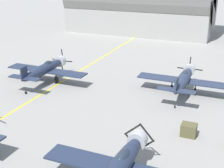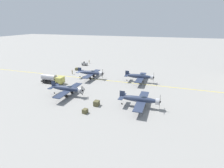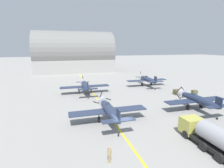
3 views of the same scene
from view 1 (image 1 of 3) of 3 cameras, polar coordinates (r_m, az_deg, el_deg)
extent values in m
ellipsoid|color=#263049|center=(44.20, -12.45, 2.58)|extent=(1.50, 9.50, 1.42)
cylinder|color=#B7B7BC|center=(47.72, -9.42, 4.14)|extent=(1.58, 0.90, 1.58)
ellipsoid|color=#232D3D|center=(44.92, -11.68, 3.69)|extent=(0.80, 1.70, 0.76)
cube|color=#263049|center=(44.89, -11.87, 2.45)|extent=(12.00, 2.10, 0.16)
cube|color=#263049|center=(41.08, -15.69, 1.11)|extent=(4.40, 1.10, 0.12)
cube|color=#263049|center=(40.87, -15.78, 1.96)|extent=(0.14, 1.30, 1.60)
sphere|color=black|center=(48.12, -9.11, 4.30)|extent=(0.56, 0.56, 0.56)
cube|color=black|center=(47.85, -9.10, 5.29)|extent=(0.28, 0.06, 1.76)
cube|color=black|center=(48.56, -10.00, 4.48)|extent=(1.76, 0.06, 0.28)
cube|color=black|center=(48.41, -9.12, 3.32)|extent=(0.28, 0.06, 1.76)
cube|color=black|center=(47.70, -8.21, 4.11)|extent=(1.76, 0.06, 0.28)
cylinder|color=black|center=(45.93, -13.36, 1.92)|extent=(0.14, 0.14, 1.26)
cylinder|color=black|center=(46.13, -13.30, 1.18)|extent=(0.22, 0.90, 0.90)
cylinder|color=black|center=(44.28, -10.20, 1.46)|extent=(0.14, 0.14, 1.26)
cylinder|color=black|center=(44.49, -10.15, 0.69)|extent=(0.22, 0.90, 0.90)
cylinder|color=black|center=(41.73, -15.48, -1.53)|extent=(0.12, 0.36, 0.36)
ellipsoid|color=#2B354E|center=(40.16, 12.85, 0.69)|extent=(1.50, 9.50, 1.42)
cylinder|color=#B7B7BC|center=(44.33, 13.92, 2.51)|extent=(1.58, 0.90, 1.58)
ellipsoid|color=#232D3D|center=(41.04, 13.21, 1.93)|extent=(0.80, 1.70, 0.76)
cube|color=#2B354E|center=(40.98, 13.01, 0.58)|extent=(12.00, 2.10, 0.16)
cube|color=#2B354E|center=(36.33, 11.66, -1.12)|extent=(4.40, 1.10, 0.12)
cube|color=#2B354E|center=(36.10, 11.73, -0.16)|extent=(0.14, 1.30, 1.60)
sphere|color=black|center=(44.80, 14.03, 2.69)|extent=(0.56, 0.56, 0.56)
cube|color=black|center=(45.07, 13.97, 1.63)|extent=(0.20, 0.06, 1.75)
cube|color=black|center=(44.68, 15.14, 2.58)|extent=(1.75, 0.06, 0.20)
cube|color=black|center=(44.55, 14.09, 3.76)|extent=(0.20, 0.06, 1.75)
cube|color=black|center=(44.94, 12.93, 2.80)|extent=(1.75, 0.06, 0.20)
cylinder|color=black|center=(41.44, 10.91, 0.05)|extent=(0.14, 0.14, 1.26)
cylinder|color=black|center=(41.67, 10.85, -0.76)|extent=(0.22, 0.90, 0.90)
cylinder|color=black|center=(41.00, 14.99, -0.53)|extent=(0.14, 0.14, 1.26)
cylinder|color=black|center=(41.23, 14.91, -1.35)|extent=(0.22, 0.90, 0.90)
cylinder|color=black|center=(37.06, 11.41, -4.05)|extent=(0.12, 0.36, 0.36)
cylinder|color=#B7B7BC|center=(26.15, 4.65, -10.21)|extent=(1.58, 0.90, 1.58)
ellipsoid|color=#232D3D|center=(23.20, 2.03, -12.93)|extent=(0.80, 1.70, 0.76)
sphere|color=black|center=(26.56, 5.00, -9.69)|extent=(0.56, 0.56, 0.56)
cube|color=black|center=(27.05, 3.76, -10.65)|extent=(1.27, 0.06, 1.40)
cube|color=black|center=(26.71, 6.31, -11.02)|extent=(1.40, 0.06, 1.27)
cube|color=black|center=(26.10, 6.27, -8.69)|extent=(1.27, 0.06, 1.40)
cube|color=black|center=(26.45, 3.68, -8.34)|extent=(1.40, 0.06, 1.27)
cube|color=brown|center=(31.40, 13.85, -8.16)|extent=(1.47, 1.23, 1.22)
cube|color=#9E9E99|center=(80.07, 5.36, 12.65)|extent=(34.52, 16.15, 8.59)
camera|label=2|loc=(54.19, 62.65, 14.41)|focal=28.00mm
camera|label=3|loc=(31.30, -78.96, -3.94)|focal=28.00mm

